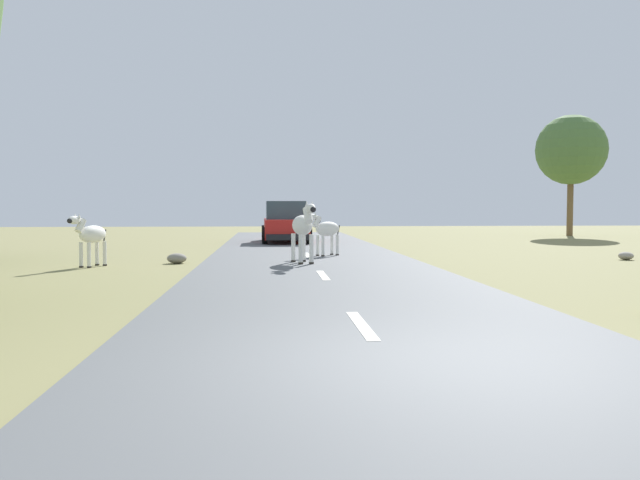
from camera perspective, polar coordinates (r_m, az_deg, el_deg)
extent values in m
plane|color=olive|center=(6.48, 7.93, -11.03)|extent=(90.00, 90.00, 0.00)
cube|color=#56595B|center=(6.44, 6.23, -10.89)|extent=(6.00, 64.00, 0.05)
cube|color=silver|center=(8.36, 3.67, -7.46)|extent=(0.16, 2.00, 0.01)
cube|color=silver|center=(14.27, 0.26, -3.12)|extent=(0.16, 2.00, 0.01)
cube|color=silver|center=(20.23, -1.13, -1.32)|extent=(0.16, 2.00, 0.01)
cube|color=silver|center=(26.21, -1.89, -0.35)|extent=(0.16, 2.00, 0.01)
cube|color=silver|center=(32.20, -2.37, 0.27)|extent=(0.16, 2.00, 0.01)
ellipsoid|color=silver|center=(17.35, -1.58, 1.30)|extent=(0.70, 1.22, 0.54)
cylinder|color=silver|center=(16.98, -1.70, -0.84)|extent=(0.14, 0.14, 0.78)
cylinder|color=#28231E|center=(17.01, -1.70, -2.06)|extent=(0.16, 0.16, 0.05)
cylinder|color=silver|center=(17.06, -0.76, -0.82)|extent=(0.14, 0.14, 0.78)
cylinder|color=#28231E|center=(17.09, -0.76, -2.03)|extent=(0.16, 0.16, 0.05)
cylinder|color=silver|center=(17.70, -2.36, -0.68)|extent=(0.14, 0.14, 0.78)
cylinder|color=#28231E|center=(17.73, -2.36, -1.86)|extent=(0.16, 0.16, 0.05)
cylinder|color=silver|center=(17.78, -1.45, -0.66)|extent=(0.14, 0.14, 0.78)
cylinder|color=#28231E|center=(17.80, -1.45, -1.83)|extent=(0.16, 0.16, 0.05)
cylinder|color=silver|center=(16.82, -1.07, 2.19)|extent=(0.29, 0.45, 0.46)
cube|color=black|center=(16.82, -1.07, 2.51)|extent=(0.13, 0.38, 0.32)
ellipsoid|color=silver|center=(16.56, -0.81, 2.77)|extent=(0.31, 0.53, 0.25)
ellipsoid|color=black|center=(16.37, -0.61, 2.70)|extent=(0.18, 0.20, 0.15)
cone|color=silver|center=(16.66, -1.17, 3.20)|extent=(0.11, 0.11, 0.15)
cone|color=silver|center=(16.70, -0.69, 3.20)|extent=(0.11, 0.11, 0.15)
cylinder|color=black|center=(17.90, -2.08, 1.01)|extent=(0.08, 0.17, 0.46)
ellipsoid|color=silver|center=(17.81, -19.33, 0.49)|extent=(0.73, 1.03, 0.45)
cylinder|color=silver|center=(17.67, -20.25, -1.23)|extent=(0.13, 0.13, 0.66)
cylinder|color=#28231E|center=(17.70, -20.23, -2.22)|extent=(0.15, 0.15, 0.04)
cylinder|color=silver|center=(17.52, -19.63, -1.26)|extent=(0.13, 0.13, 0.66)
cylinder|color=#28231E|center=(17.55, -19.61, -2.25)|extent=(0.15, 0.15, 0.04)
cylinder|color=silver|center=(18.17, -19.00, -1.10)|extent=(0.13, 0.13, 0.66)
cylinder|color=#28231E|center=(18.19, -18.98, -2.06)|extent=(0.15, 0.15, 0.04)
cylinder|color=silver|center=(18.02, -18.38, -1.13)|extent=(0.13, 0.13, 0.66)
cylinder|color=#28231E|center=(18.04, -18.37, -2.09)|extent=(0.15, 0.15, 0.04)
cylinder|color=silver|center=(17.45, -20.28, 1.19)|extent=(0.30, 0.38, 0.39)
cube|color=black|center=(17.45, -20.29, 1.45)|extent=(0.16, 0.31, 0.27)
ellipsoid|color=silver|center=(17.27, -20.76, 1.64)|extent=(0.33, 0.45, 0.21)
ellipsoid|color=black|center=(17.14, -21.12, 1.58)|extent=(0.17, 0.18, 0.13)
cone|color=silver|center=(17.39, -20.71, 2.00)|extent=(0.10, 0.10, 0.12)
cone|color=silver|center=(17.31, -20.39, 2.00)|extent=(0.10, 0.10, 0.12)
cylinder|color=black|center=(18.20, -18.39, 0.28)|extent=(0.09, 0.14, 0.39)
ellipsoid|color=silver|center=(19.97, 0.66, 0.99)|extent=(0.96, 0.88, 0.44)
cylinder|color=silver|center=(19.87, -0.21, -0.49)|extent=(0.13, 0.13, 0.64)
cylinder|color=#28231E|center=(19.89, -0.21, -1.34)|extent=(0.15, 0.15, 0.04)
cylinder|color=silver|center=(19.70, 0.26, -0.52)|extent=(0.13, 0.13, 0.64)
cylinder|color=#28231E|center=(19.72, 0.26, -1.38)|extent=(0.15, 0.15, 0.04)
cylinder|color=silver|center=(20.29, 1.05, -0.42)|extent=(0.13, 0.13, 0.64)
cylinder|color=#28231E|center=(20.31, 1.05, -1.25)|extent=(0.15, 0.15, 0.04)
cylinder|color=silver|center=(20.12, 1.52, -0.44)|extent=(0.13, 0.13, 0.64)
cylinder|color=#28231E|center=(20.14, 1.52, -1.29)|extent=(0.15, 0.15, 0.04)
cylinder|color=silver|center=(19.66, -0.28, 1.62)|extent=(0.37, 0.34, 0.38)
cube|color=black|center=(19.66, -0.28, 1.84)|extent=(0.26, 0.22, 0.26)
ellipsoid|color=silver|center=(19.51, -0.76, 2.02)|extent=(0.42, 0.39, 0.20)
ellipsoid|color=black|center=(19.40, -1.11, 1.97)|extent=(0.19, 0.18, 0.12)
cone|color=silver|center=(19.62, -0.65, 2.32)|extent=(0.11, 0.11, 0.12)
cone|color=silver|center=(19.53, -0.42, 2.32)|extent=(0.11, 0.11, 0.12)
cylinder|color=black|center=(20.30, 1.61, 0.78)|extent=(0.12, 0.11, 0.38)
cube|color=red|center=(27.70, -3.04, 1.02)|extent=(1.87, 4.23, 0.80)
cube|color=#334751|center=(27.89, -3.06, 2.64)|extent=(1.68, 2.23, 0.76)
cube|color=black|center=(25.56, -2.84, 0.25)|extent=(1.71, 0.19, 0.24)
cylinder|color=black|center=(26.34, -4.88, 0.40)|extent=(0.23, 0.68, 0.68)
cylinder|color=black|center=(26.42, -0.97, 0.41)|extent=(0.23, 0.68, 0.68)
cylinder|color=black|center=(29.04, -4.93, 0.63)|extent=(0.23, 0.68, 0.68)
cylinder|color=black|center=(29.11, -1.38, 0.65)|extent=(0.23, 0.68, 0.68)
cylinder|color=brown|center=(37.12, 21.10, 2.74)|extent=(0.32, 0.32, 3.10)
sphere|color=#4C7038|center=(37.25, 21.19, 7.40)|extent=(3.70, 3.70, 3.70)
ellipsoid|color=gray|center=(18.23, -12.46, -1.59)|extent=(0.53, 0.48, 0.28)
ellipsoid|color=gray|center=(21.02, 25.28, -1.27)|extent=(0.42, 0.44, 0.24)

